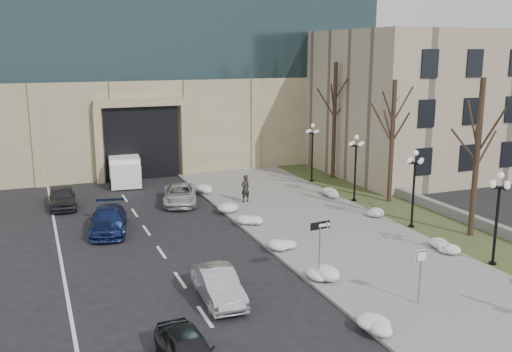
# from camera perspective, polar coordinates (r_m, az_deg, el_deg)

# --- Properties ---
(sidewalk) EXTENTS (9.00, 40.00, 0.12)m
(sidewalk) POSITION_cam_1_polar(r_m,az_deg,el_deg) (34.11, 7.24, -5.33)
(sidewalk) COLOR gray
(sidewalk) RESTS_ON ground
(curb) EXTENTS (0.30, 40.00, 0.14)m
(curb) POSITION_cam_1_polar(r_m,az_deg,el_deg) (32.25, 0.18, -6.27)
(curb) COLOR gray
(curb) RESTS_ON ground
(grass_strip) EXTENTS (4.00, 40.00, 0.10)m
(grass_strip) POSITION_cam_1_polar(r_m,az_deg,el_deg) (37.58, 15.97, -4.05)
(grass_strip) COLOR #374422
(grass_strip) RESTS_ON ground
(stone_wall) EXTENTS (0.50, 30.00, 0.70)m
(stone_wall) POSITION_cam_1_polar(r_m,az_deg,el_deg) (40.21, 16.54, -2.56)
(stone_wall) COLOR slate
(stone_wall) RESTS_ON ground
(classical_building) EXTENTS (22.00, 18.12, 12.00)m
(classical_building) POSITION_cam_1_polar(r_m,az_deg,el_deg) (54.70, 17.47, 7.29)
(classical_building) COLOR tan
(classical_building) RESTS_ON ground
(car_a) EXTENTS (1.78, 3.97, 1.32)m
(car_a) POSITION_cam_1_polar(r_m,az_deg,el_deg) (19.97, -6.82, -16.99)
(car_a) COLOR black
(car_a) RESTS_ON ground
(car_b) EXTENTS (1.59, 4.22, 1.38)m
(car_b) POSITION_cam_1_polar(r_m,az_deg,el_deg) (24.68, -3.80, -10.85)
(car_b) COLOR #A6A7AE
(car_b) RESTS_ON ground
(car_c) EXTENTS (2.88, 5.23, 1.44)m
(car_c) POSITION_cam_1_polar(r_m,az_deg,el_deg) (34.48, -14.53, -4.30)
(car_c) COLOR navy
(car_c) RESTS_ON ground
(car_d) EXTENTS (3.34, 5.17, 1.33)m
(car_d) POSITION_cam_1_polar(r_m,az_deg,el_deg) (39.76, -7.62, -1.85)
(car_d) COLOR silver
(car_d) RESTS_ON ground
(car_e) EXTENTS (1.81, 4.29, 1.45)m
(car_e) POSITION_cam_1_polar(r_m,az_deg,el_deg) (40.64, -18.79, -2.02)
(car_e) COLOR #2B2B30
(car_e) RESTS_ON ground
(pedestrian) EXTENTS (0.80, 0.64, 1.92)m
(pedestrian) POSITION_cam_1_polar(r_m,az_deg,el_deg) (39.36, -1.08, -1.25)
(pedestrian) COLOR black
(pedestrian) RESTS_ON sidewalk
(box_truck) EXTENTS (3.06, 6.98, 2.15)m
(box_truck) POSITION_cam_1_polar(r_m,az_deg,el_deg) (47.36, -13.04, 0.74)
(box_truck) COLOR white
(box_truck) RESTS_ON ground
(one_way_sign) EXTENTS (1.09, 0.31, 2.91)m
(one_way_sign) POSITION_cam_1_polar(r_m,az_deg,el_deg) (26.08, 6.76, -5.58)
(one_way_sign) COLOR slate
(one_way_sign) RESTS_ON ground
(keep_sign) EXTENTS (0.53, 0.11, 2.46)m
(keep_sign) POSITION_cam_1_polar(r_m,az_deg,el_deg) (24.66, 16.15, -8.56)
(keep_sign) COLOR slate
(keep_sign) RESTS_ON ground
(snow_clump_b) EXTENTS (1.10, 1.60, 0.36)m
(snow_clump_b) POSITION_cam_1_polar(r_m,az_deg,el_deg) (22.79, 12.49, -14.29)
(snow_clump_b) COLOR white
(snow_clump_b) RESTS_ON sidewalk
(snow_clump_c) EXTENTS (1.10, 1.60, 0.36)m
(snow_clump_c) POSITION_cam_1_polar(r_m,az_deg,el_deg) (26.72, 6.85, -9.93)
(snow_clump_c) COLOR white
(snow_clump_c) RESTS_ON sidewalk
(snow_clump_d) EXTENTS (1.10, 1.60, 0.36)m
(snow_clump_d) POSITION_cam_1_polar(r_m,az_deg,el_deg) (30.53, 2.36, -6.93)
(snow_clump_d) COLOR white
(snow_clump_d) RESTS_ON sidewalk
(snow_clump_e) EXTENTS (1.10, 1.60, 0.36)m
(snow_clump_e) POSITION_cam_1_polar(r_m,az_deg,el_deg) (34.39, -0.35, -4.66)
(snow_clump_e) COLOR white
(snow_clump_e) RESTS_ON sidewalk
(snow_clump_f) EXTENTS (1.10, 1.60, 0.36)m
(snow_clump_f) POSITION_cam_1_polar(r_m,az_deg,el_deg) (37.64, -2.71, -3.15)
(snow_clump_f) COLOR white
(snow_clump_f) RESTS_ON sidewalk
(snow_clump_g) EXTENTS (1.10, 1.60, 0.36)m
(snow_clump_g) POSITION_cam_1_polar(r_m,az_deg,el_deg) (41.96, -4.89, -1.53)
(snow_clump_g) COLOR white
(snow_clump_g) RESTS_ON sidewalk
(snow_clump_i) EXTENTS (1.10, 1.60, 0.36)m
(snow_clump_i) POSITION_cam_1_polar(r_m,az_deg,el_deg) (32.12, 17.89, -6.55)
(snow_clump_i) COLOR white
(snow_clump_i) RESTS_ON sidewalk
(snow_clump_j) EXTENTS (1.10, 1.60, 0.36)m
(snow_clump_j) POSITION_cam_1_polar(r_m,az_deg,el_deg) (36.67, 12.29, -3.85)
(snow_clump_j) COLOR white
(snow_clump_j) RESTS_ON sidewalk
(snow_clump_k) EXTENTS (1.10, 1.60, 0.36)m
(snow_clump_k) POSITION_cam_1_polar(r_m,az_deg,el_deg) (41.15, 7.50, -1.87)
(snow_clump_k) COLOR white
(snow_clump_k) RESTS_ON sidewalk
(snow_clump_l) EXTENTS (1.10, 1.60, 0.36)m
(snow_clump_l) POSITION_cam_1_polar(r_m,az_deg,el_deg) (31.72, 18.44, -6.83)
(snow_clump_l) COLOR white
(snow_clump_l) RESTS_ON sidewalk
(lamppost_a) EXTENTS (1.18, 1.18, 4.76)m
(lamppost_a) POSITION_cam_1_polar(r_m,az_deg,el_deg) (29.94, 23.04, -2.79)
(lamppost_a) COLOR black
(lamppost_a) RESTS_ON ground
(lamppost_b) EXTENTS (1.18, 1.18, 4.76)m
(lamppost_b) POSITION_cam_1_polar(r_m,az_deg,el_deg) (34.68, 15.54, -0.24)
(lamppost_b) COLOR black
(lamppost_b) RESTS_ON ground
(lamppost_c) EXTENTS (1.18, 1.18, 4.76)m
(lamppost_c) POSITION_cam_1_polar(r_m,az_deg,el_deg) (39.92, 9.94, 1.68)
(lamppost_c) COLOR black
(lamppost_c) RESTS_ON ground
(lamppost_d) EXTENTS (1.18, 1.18, 4.76)m
(lamppost_d) POSITION_cam_1_polar(r_m,az_deg,el_deg) (45.48, 5.66, 3.13)
(lamppost_d) COLOR black
(lamppost_d) RESTS_ON ground
(tree_near) EXTENTS (3.20, 3.20, 9.00)m
(tree_near) POSITION_cam_1_polar(r_m,az_deg,el_deg) (33.73, 21.37, 3.77)
(tree_near) COLOR black
(tree_near) RESTS_ON ground
(tree_mid) EXTENTS (3.20, 3.20, 8.50)m
(tree_mid) POSITION_cam_1_polar(r_m,az_deg,el_deg) (39.92, 13.53, 5.05)
(tree_mid) COLOR black
(tree_mid) RESTS_ON ground
(tree_far) EXTENTS (3.20, 3.20, 9.50)m
(tree_far) POSITION_cam_1_polar(r_m,az_deg,el_deg) (46.57, 7.88, 7.11)
(tree_far) COLOR black
(tree_far) RESTS_ON ground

